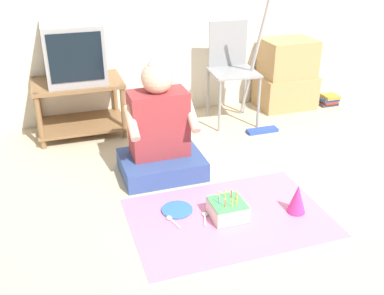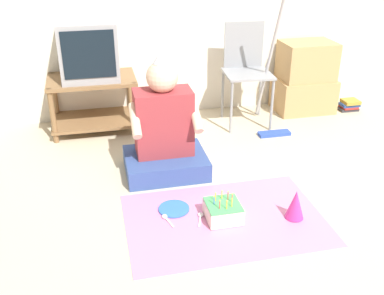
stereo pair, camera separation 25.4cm
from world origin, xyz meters
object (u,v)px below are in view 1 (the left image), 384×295
cardboard_box_stack (287,76)px  birthday_cake (227,209)px  person_seated (160,134)px  tv (73,52)px  dust_mop (258,87)px  paper_plate (177,210)px  party_hat_blue (297,199)px  book_pile (329,100)px  folding_chair (231,64)px

cardboard_box_stack → birthday_cake: cardboard_box_stack is taller
cardboard_box_stack → person_seated: (-1.52, -0.91, -0.02)m
tv → person_seated: 1.10m
dust_mop → paper_plate: dust_mop is taller
dust_mop → party_hat_blue: size_ratio=6.58×
cardboard_box_stack → party_hat_blue: size_ratio=3.53×
book_pile → person_seated: size_ratio=0.22×
book_pile → birthday_cake: size_ratio=0.93×
cardboard_box_stack → book_pile: bearing=-14.1°
folding_chair → birthday_cake: 1.68m
cardboard_box_stack → birthday_cake: (-1.28, -1.61, -0.26)m
party_hat_blue → paper_plate: bearing=160.8°
birthday_cake → party_hat_blue: party_hat_blue is taller
book_pile → person_seated: 2.14m
folding_chair → cardboard_box_stack: folding_chair is taller
person_seated → dust_mop: bearing=27.4°
paper_plate → party_hat_blue: bearing=-19.2°
dust_mop → tv: bearing=166.4°
person_seated → folding_chair: bearing=42.0°
book_pile → party_hat_blue: size_ratio=1.02×
person_seated → birthday_cake: size_ratio=4.28×
birthday_cake → party_hat_blue: 0.45m
folding_chair → birthday_cake: size_ratio=4.24×
birthday_cake → person_seated: bearing=109.2°
cardboard_box_stack → paper_plate: (-1.56, -1.44, -0.31)m
dust_mop → birthday_cake: (-0.79, -1.23, -0.31)m
tv → party_hat_blue: bearing=-55.5°
folding_chair → party_hat_blue: bearing=-97.0°
paper_plate → dust_mop: bearing=45.0°
tv → party_hat_blue: (1.15, -1.68, -0.61)m
book_pile → folding_chair: bearing=-179.3°
dust_mop → book_pile: bearing=15.7°
cardboard_box_stack → book_pile: size_ratio=3.46×
dust_mop → person_seated: bearing=-152.6°
book_pile → party_hat_blue: party_hat_blue is taller
folding_chair → person_seated: 1.19m
paper_plate → tv: bearing=107.1°
folding_chair → paper_plate: bearing=-124.6°
dust_mop → birthday_cake: 1.49m
folding_chair → book_pile: 1.20m
tv → person_seated: size_ratio=0.53×
folding_chair → birthday_cake: bearing=-113.0°
folding_chair → book_pile: folding_chair is taller
birthday_cake → paper_plate: birthday_cake is taller
person_seated → cardboard_box_stack: bearing=30.9°
tv → paper_plate: 1.65m
folding_chair → dust_mop: dust_mop is taller
party_hat_blue → paper_plate: (-0.71, 0.25, -0.09)m
tv → birthday_cake: (0.72, -1.60, -0.65)m
birthday_cake → cardboard_box_stack: bearing=51.5°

